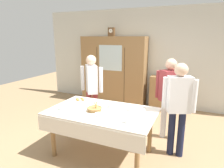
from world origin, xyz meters
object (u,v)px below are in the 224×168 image
(mantel_clock, at_px, (111,32))
(wall_cabinet, at_px, (113,70))
(tea_cup_far_left, at_px, (127,121))
(tea_cup_far_right, at_px, (98,115))
(book_stack, at_px, (168,76))
(tea_cup_near_left, at_px, (131,109))
(spoon_mid_left, at_px, (109,103))
(spoon_far_left, at_px, (97,103))
(tea_cup_mid_right, at_px, (70,103))
(spoon_far_right, at_px, (79,111))
(person_beside_shelf, at_px, (169,92))
(tea_cup_center, at_px, (61,108))
(dining_table, at_px, (101,117))
(bookshelf_low, at_px, (167,93))
(person_behind_table_right, at_px, (92,85))
(pastry_plate, at_px, (80,100))
(person_by_cabinet, at_px, (179,102))
(bread_basket, at_px, (95,109))
(tea_cup_back_edge, at_px, (110,107))

(mantel_clock, bearing_deg, wall_cabinet, 0.57)
(tea_cup_far_left, height_order, tea_cup_far_right, same)
(book_stack, distance_m, tea_cup_far_right, 2.93)
(tea_cup_near_left, bearing_deg, spoon_mid_left, 157.85)
(mantel_clock, bearing_deg, book_stack, 1.81)
(mantel_clock, height_order, book_stack, mantel_clock)
(mantel_clock, relative_size, tea_cup_far_left, 1.85)
(spoon_far_left, bearing_deg, tea_cup_mid_right, -148.31)
(wall_cabinet, bearing_deg, spoon_far_right, -77.93)
(spoon_mid_left, xyz_separation_m, person_beside_shelf, (0.93, 0.65, 0.16))
(wall_cabinet, distance_m, tea_cup_center, 2.82)
(spoon_mid_left, bearing_deg, tea_cup_near_left, -22.15)
(dining_table, xyz_separation_m, bookshelf_low, (0.66, 2.64, -0.23))
(tea_cup_near_left, height_order, person_behind_table_right, person_behind_table_right)
(mantel_clock, height_order, spoon_mid_left, mantel_clock)
(pastry_plate, bearing_deg, book_stack, 61.77)
(spoon_far_right, xyz_separation_m, spoon_far_left, (0.08, 0.47, 0.00))
(tea_cup_mid_right, bearing_deg, dining_table, -5.73)
(person_behind_table_right, bearing_deg, tea_cup_mid_right, -87.59)
(tea_cup_near_left, bearing_deg, person_beside_shelf, 60.72)
(tea_cup_far_right, relative_size, person_behind_table_right, 0.08)
(tea_cup_near_left, bearing_deg, person_by_cabinet, 23.66)
(dining_table, height_order, tea_cup_far_left, tea_cup_far_left)
(spoon_far_left, bearing_deg, bread_basket, -69.28)
(wall_cabinet, height_order, tea_cup_mid_right, wall_cabinet)
(bread_basket, xyz_separation_m, person_by_cabinet, (1.22, 0.53, 0.12))
(tea_cup_center, bearing_deg, mantel_clock, 97.11)
(mantel_clock, bearing_deg, person_beside_shelf, -39.60)
(person_behind_table_right, bearing_deg, person_beside_shelf, 5.21)
(wall_cabinet, distance_m, spoon_mid_left, 2.37)
(spoon_far_left, bearing_deg, tea_cup_near_left, -9.79)
(book_stack, height_order, tea_cup_mid_right, book_stack)
(tea_cup_mid_right, bearing_deg, person_beside_shelf, 32.43)
(wall_cabinet, bearing_deg, tea_cup_far_left, -63.40)
(spoon_mid_left, bearing_deg, bread_basket, -99.46)
(tea_cup_back_edge, xyz_separation_m, tea_cup_far_left, (0.45, -0.44, 0.00))
(person_behind_table_right, xyz_separation_m, person_by_cabinet, (1.79, -0.40, -0.01))
(book_stack, distance_m, person_beside_shelf, 1.61)
(wall_cabinet, distance_m, person_by_cabinet, 2.90)
(book_stack, xyz_separation_m, pastry_plate, (-1.25, -2.32, -0.14))
(mantel_clock, distance_m, bread_basket, 3.02)
(tea_cup_near_left, relative_size, tea_cup_far_right, 1.00)
(person_beside_shelf, bearing_deg, person_by_cabinet, -68.23)
(tea_cup_far_left, xyz_separation_m, tea_cup_far_right, (-0.47, 0.04, -0.00))
(mantel_clock, relative_size, spoon_far_right, 2.02)
(bookshelf_low, xyz_separation_m, person_by_cabinet, (0.46, -2.14, 0.49))
(bookshelf_low, relative_size, spoon_far_left, 7.67)
(tea_cup_back_edge, bearing_deg, tea_cup_center, -150.52)
(tea_cup_back_edge, distance_m, tea_cup_near_left, 0.36)
(dining_table, distance_m, tea_cup_back_edge, 0.23)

